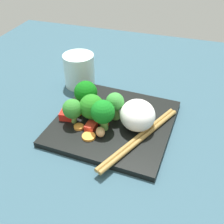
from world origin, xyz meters
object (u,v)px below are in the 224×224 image
object	(u,v)px
chopstick_pair	(140,138)
drinking_glass	(79,70)
square_plate	(114,122)
broccoli_floret_2	(72,109)
rice_mound	(138,115)
carrot_slice_0	(101,107)

from	to	relation	value
chopstick_pair	drinking_glass	size ratio (longest dim) A/B	2.64
square_plate	chopstick_pair	size ratio (longest dim) A/B	1.09
square_plate	broccoli_floret_2	bearing A→B (deg)	23.14
rice_mound	drinking_glass	world-z (taller)	drinking_glass
rice_mound	drinking_glass	bearing A→B (deg)	-36.46
rice_mound	broccoli_floret_2	distance (cm)	13.49
carrot_slice_0	drinking_glass	distance (cm)	14.07
square_plate	drinking_glass	world-z (taller)	drinking_glass
square_plate	broccoli_floret_2	distance (cm)	9.56
square_plate	chopstick_pair	bearing A→B (deg)	148.40
carrot_slice_0	chopstick_pair	xyz separation A→B (cm)	(-10.99, 7.76, 0.22)
rice_mound	broccoli_floret_2	size ratio (longest dim) A/B	1.33
rice_mound	broccoli_floret_2	bearing A→B (deg)	12.16
rice_mound	square_plate	bearing A→B (deg)	-5.86
rice_mound	drinking_glass	size ratio (longest dim) A/B	0.91
chopstick_pair	square_plate	bearing A→B (deg)	83.04
square_plate	carrot_slice_0	size ratio (longest dim) A/B	9.11
broccoli_floret_2	carrot_slice_0	bearing A→B (deg)	-118.17
carrot_slice_0	chopstick_pair	distance (cm)	13.46
broccoli_floret_2	chopstick_pair	size ratio (longest dim) A/B	0.26
carrot_slice_0	drinking_glass	size ratio (longest dim) A/B	0.32
carrot_slice_0	drinking_glass	bearing A→B (deg)	-46.09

